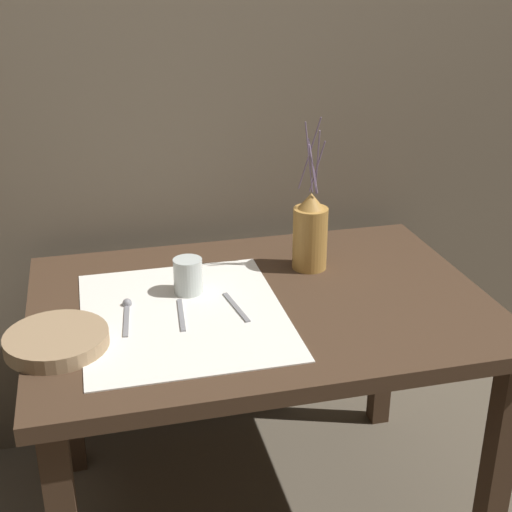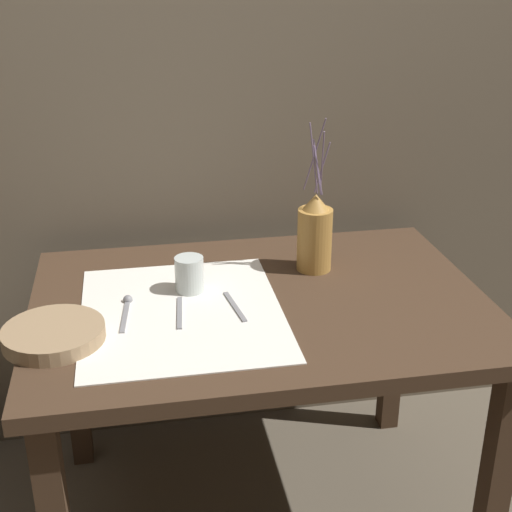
% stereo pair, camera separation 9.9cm
% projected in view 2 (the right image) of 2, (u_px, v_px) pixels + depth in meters
% --- Properties ---
extents(stone_wall_back, '(7.00, 0.06, 2.40)m').
position_uv_depth(stone_wall_back, '(228.00, 68.00, 2.07)').
color(stone_wall_back, '#6B5E4C').
rests_on(stone_wall_back, ground_plane).
extents(wooden_table, '(1.15, 0.81, 0.70)m').
position_uv_depth(wooden_table, '(260.00, 331.00, 1.84)').
color(wooden_table, '#422D1E').
rests_on(wooden_table, ground_plane).
extents(linen_cloth, '(0.48, 0.56, 0.00)m').
position_uv_depth(linen_cloth, '(182.00, 312.00, 1.73)').
color(linen_cloth, white).
rests_on(linen_cloth, wooden_table).
extents(pitcher_with_flowers, '(0.09, 0.09, 0.42)m').
position_uv_depth(pitcher_with_flowers, '(315.00, 234.00, 1.93)').
color(pitcher_with_flowers, '#B7843D').
rests_on(pitcher_with_flowers, wooden_table).
extents(wooden_bowl, '(0.23, 0.23, 0.04)m').
position_uv_depth(wooden_bowl, '(54.00, 334.00, 1.60)').
color(wooden_bowl, '#9E7F5B').
rests_on(wooden_bowl, wooden_table).
extents(glass_tumbler_near, '(0.07, 0.07, 0.09)m').
position_uv_depth(glass_tumbler_near, '(189.00, 274.00, 1.82)').
color(glass_tumbler_near, silver).
rests_on(glass_tumbler_near, wooden_table).
extents(spoon_outer, '(0.03, 0.17, 0.02)m').
position_uv_depth(spoon_outer, '(127.00, 305.00, 1.76)').
color(spoon_outer, gray).
rests_on(spoon_outer, wooden_table).
extents(fork_outer, '(0.03, 0.16, 0.00)m').
position_uv_depth(fork_outer, '(180.00, 312.00, 1.73)').
color(fork_outer, gray).
rests_on(fork_outer, wooden_table).
extents(fork_inner, '(0.04, 0.16, 0.00)m').
position_uv_depth(fork_inner, '(235.00, 306.00, 1.76)').
color(fork_inner, gray).
rests_on(fork_inner, wooden_table).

